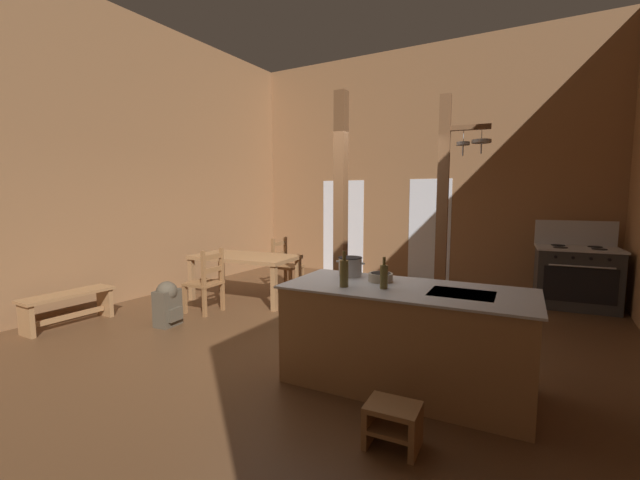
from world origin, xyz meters
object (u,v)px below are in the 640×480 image
bench_along_left_wall (68,303)px  step_stool (393,422)px  dining_table (245,261)px  backpack (167,302)px  stove_range (576,276)px  stockpot_on_counter (350,266)px  ladderback_chair_by_post (206,282)px  bottle_short_on_counter (344,273)px  ladderback_chair_near_window (285,265)px  kitchen_island (405,337)px  bottle_tall_on_counter (384,276)px  mixing_bowl_on_counter (381,277)px

bench_along_left_wall → step_stool: bearing=-4.5°
dining_table → bench_along_left_wall: dining_table is taller
backpack → stove_range: bearing=38.4°
stockpot_on_counter → ladderback_chair_by_post: bearing=167.7°
bottle_short_on_counter → bench_along_left_wall: bearing=-175.5°
dining_table → ladderback_chair_near_window: ladderback_chair_near_window is taller
kitchen_island → dining_table: kitchen_island is taller
stove_range → backpack: (-4.73, -3.75, -0.17)m
stove_range → bottle_short_on_counter: 4.56m
kitchen_island → stockpot_on_counter: bearing=161.1°
stove_range → bottle_tall_on_counter: (-1.64, -3.97, 0.54)m
dining_table → bottle_short_on_counter: bearing=-34.6°
dining_table → ladderback_chair_by_post: ladderback_chair_by_post is taller
step_stool → ladderback_chair_near_window: (-3.29, 3.49, 0.27)m
ladderback_chair_by_post → backpack: bearing=-89.5°
stove_range → ladderback_chair_by_post: bearing=-147.3°
bench_along_left_wall → mixing_bowl_on_counter: bearing=9.4°
step_stool → backpack: size_ratio=0.63×
bottle_tall_on_counter → backpack: bearing=175.9°
step_stool → bench_along_left_wall: size_ratio=0.33×
kitchen_island → bottle_tall_on_counter: bearing=-140.0°
ladderback_chair_by_post → bench_along_left_wall: 1.78m
ladderback_chair_near_window → bottle_short_on_counter: bottle_short_on_counter is taller
kitchen_island → stove_range: stove_range is taller
dining_table → kitchen_island: bearing=-27.0°
stove_range → backpack: bearing=-141.6°
kitchen_island → bench_along_left_wall: (-4.41, -0.55, -0.16)m
bench_along_left_wall → bottle_tall_on_counter: bottle_tall_on_counter is taller
kitchen_island → stove_range: size_ratio=1.67×
ladderback_chair_near_window → stockpot_on_counter: 3.42m
bench_along_left_wall → backpack: size_ratio=1.89×
kitchen_island → bench_along_left_wall: kitchen_island is taller
bench_along_left_wall → ladderback_chair_near_window: bearing=67.0°
mixing_bowl_on_counter → bottle_tall_on_counter: (0.13, -0.26, 0.07)m
stove_range → bottle_tall_on_counter: stove_range is taller
mixing_bowl_on_counter → step_stool: bearing=-64.1°
kitchen_island → mixing_bowl_on_counter: 0.59m
dining_table → bench_along_left_wall: 2.52m
ladderback_chair_near_window → mixing_bowl_on_counter: 3.75m
step_stool → bottle_short_on_counter: size_ratio=1.17×
ladderback_chair_near_window → mixing_bowl_on_counter: (2.79, -2.45, 0.50)m
step_stool → ladderback_chair_by_post: size_ratio=0.40×
bottle_tall_on_counter → stockpot_on_counter: bearing=144.3°
ladderback_chair_near_window → backpack: bearing=-94.0°
stove_range → backpack: size_ratio=2.21×
stove_range → mixing_bowl_on_counter: bearing=-115.5°
kitchen_island → ladderback_chair_by_post: (-3.26, 0.79, -0.00)m
kitchen_island → ladderback_chair_by_post: size_ratio=2.32×
stove_range → bench_along_left_wall: 7.34m
bottle_tall_on_counter → bench_along_left_wall: bearing=-174.4°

